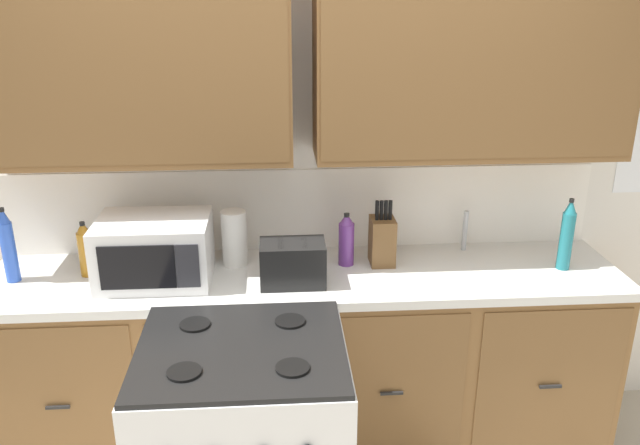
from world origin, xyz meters
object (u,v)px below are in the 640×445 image
object	(u,v)px
microwave	(155,250)
bottle_teal	(567,235)
knife_block	(382,240)
toaster	(293,263)
bottle_amber	(86,249)
bottle_blue	(8,246)
paper_towel_roll	(234,238)
bottle_violet	(346,240)

from	to	relation	value
microwave	bottle_teal	distance (m)	1.83
microwave	knife_block	xyz separation A→B (m)	(1.01, 0.11, -0.02)
toaster	bottle_amber	world-z (taller)	bottle_amber
bottle_teal	bottle_amber	bearing A→B (deg)	177.90
toaster	bottle_blue	bearing A→B (deg)	174.74
microwave	knife_block	distance (m)	1.02
toaster	bottle_blue	size ratio (longest dim) A/B	0.83
knife_block	paper_towel_roll	world-z (taller)	knife_block
microwave	bottle_amber	distance (m)	0.32
paper_towel_roll	bottle_blue	distance (m)	0.97
toaster	bottle_amber	bearing A→B (deg)	170.59
bottle_violet	paper_towel_roll	bearing A→B (deg)	176.12
bottle_amber	bottle_violet	distance (m)	1.16
paper_towel_roll	bottle_violet	xyz separation A→B (m)	(0.51, -0.03, -0.01)
microwave	bottle_violet	world-z (taller)	microwave
microwave	toaster	world-z (taller)	microwave
microwave	paper_towel_roll	distance (m)	0.37
microwave	bottle_teal	world-z (taller)	bottle_teal
paper_towel_roll	bottle_teal	size ratio (longest dim) A/B	0.78
bottle_teal	bottle_blue	world-z (taller)	bottle_blue
bottle_blue	paper_towel_roll	bearing A→B (deg)	6.58
microwave	bottle_blue	xyz separation A→B (m)	(-0.63, 0.03, 0.02)
bottle_teal	bottle_blue	distance (m)	2.46
knife_block	bottle_teal	world-z (taller)	bottle_teal
bottle_violet	microwave	bearing A→B (deg)	-172.72
toaster	paper_towel_roll	size ratio (longest dim) A/B	1.08
bottle_teal	bottle_blue	xyz separation A→B (m)	(-2.46, 0.04, 0.00)
bottle_blue	bottle_violet	bearing A→B (deg)	2.96
paper_towel_roll	knife_block	bearing A→B (deg)	-3.04
paper_towel_roll	bottle_violet	size ratio (longest dim) A/B	1.04
bottle_amber	bottle_violet	world-z (taller)	bottle_amber
microwave	bottle_amber	world-z (taller)	microwave
bottle_teal	bottle_violet	distance (m)	0.99
knife_block	bottle_blue	world-z (taller)	bottle_blue
paper_towel_roll	toaster	bearing A→B (deg)	-40.65
toaster	microwave	bearing A→B (deg)	172.32
knife_block	bottle_teal	size ratio (longest dim) A/B	0.92
bottle_blue	knife_block	bearing A→B (deg)	2.61
toaster	knife_block	distance (m)	0.46
knife_block	paper_towel_roll	distance (m)	0.68
knife_block	bottle_amber	size ratio (longest dim) A/B	1.23
toaster	bottle_teal	xyz separation A→B (m)	(1.24, 0.07, 0.07)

